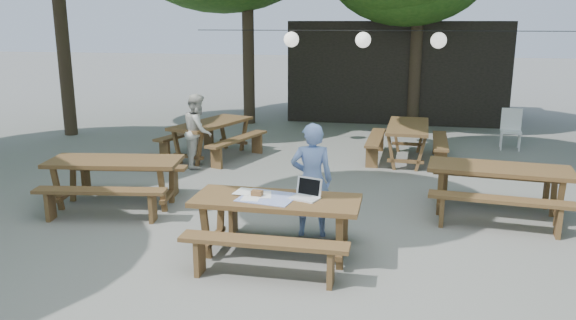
# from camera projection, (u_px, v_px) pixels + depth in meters

# --- Properties ---
(ground) EXTENTS (80.00, 80.00, 0.00)m
(ground) POSITION_uv_depth(u_px,v_px,m) (338.00, 250.00, 7.09)
(ground) COLOR slate
(ground) RESTS_ON ground
(pavilion) EXTENTS (6.00, 3.00, 2.80)m
(pavilion) POSITION_uv_depth(u_px,v_px,m) (397.00, 69.00, 16.63)
(pavilion) COLOR black
(pavilion) RESTS_ON ground
(main_picnic_table) EXTENTS (2.00, 1.58, 0.75)m
(main_picnic_table) POSITION_uv_depth(u_px,v_px,m) (276.00, 227.00, 6.79)
(main_picnic_table) COLOR brown
(main_picnic_table) RESTS_ON ground
(picnic_table_nw) EXTENTS (2.12, 1.85, 0.75)m
(picnic_table_nw) POSITION_uv_depth(u_px,v_px,m) (116.00, 182.00, 8.66)
(picnic_table_nw) COLOR brown
(picnic_table_nw) RESTS_ON ground
(picnic_table_ne) EXTENTS (2.07, 1.76, 0.75)m
(picnic_table_ne) POSITION_uv_depth(u_px,v_px,m) (497.00, 191.00, 8.23)
(picnic_table_ne) COLOR brown
(picnic_table_ne) RESTS_ON ground
(picnic_table_far_w) EXTENTS (2.07, 2.28, 0.75)m
(picnic_table_far_w) POSITION_uv_depth(u_px,v_px,m) (212.00, 139.00, 11.82)
(picnic_table_far_w) COLOR brown
(picnic_table_far_w) RESTS_ON ground
(picnic_table_far_e) EXTENTS (1.64, 2.03, 0.75)m
(picnic_table_far_e) POSITION_uv_depth(u_px,v_px,m) (407.00, 142.00, 11.50)
(picnic_table_far_e) COLOR brown
(picnic_table_far_e) RESTS_ON ground
(woman) EXTENTS (0.62, 0.46, 1.53)m
(woman) POSITION_uv_depth(u_px,v_px,m) (312.00, 180.00, 7.40)
(woman) COLOR #7D9CE4
(woman) RESTS_ON ground
(second_person) EXTENTS (0.70, 0.81, 1.44)m
(second_person) POSITION_uv_depth(u_px,v_px,m) (198.00, 131.00, 10.97)
(second_person) COLOR silver
(second_person) RESTS_ON ground
(plastic_chair) EXTENTS (0.49, 0.49, 0.90)m
(plastic_chair) POSITION_uv_depth(u_px,v_px,m) (510.00, 138.00, 12.58)
(plastic_chair) COLOR white
(plastic_chair) RESTS_ON ground
(laptop) EXTENTS (0.40, 0.35, 0.24)m
(laptop) POSITION_uv_depth(u_px,v_px,m) (307.00, 193.00, 6.70)
(laptop) COLOR white
(laptop) RESTS_ON main_picnic_table
(tabletop_clutter) EXTENTS (0.83, 0.65, 0.08)m
(tabletop_clutter) POSITION_uv_depth(u_px,v_px,m) (265.00, 196.00, 6.74)
(tabletop_clutter) COLOR blue
(tabletop_clutter) RESTS_ON main_picnic_table
(paper_lanterns) EXTENTS (9.00, 0.34, 0.38)m
(paper_lanterns) POSITION_uv_depth(u_px,v_px,m) (364.00, 40.00, 12.24)
(paper_lanterns) COLOR black
(paper_lanterns) RESTS_ON ground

